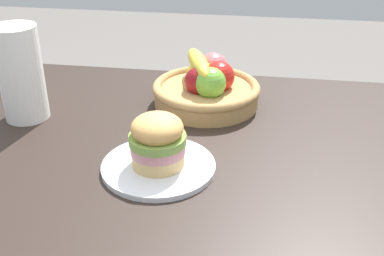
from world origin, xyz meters
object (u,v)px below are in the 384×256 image
(fruit_basket, at_px, (207,87))
(plate, at_px, (159,166))
(sandwich, at_px, (158,140))
(paper_towel_roll, at_px, (21,74))

(fruit_basket, bearing_deg, plate, -99.93)
(plate, bearing_deg, sandwich, -135.00)
(plate, xyz_separation_m, sandwich, (-0.00, -0.00, 0.06))
(sandwich, xyz_separation_m, paper_towel_roll, (-0.39, 0.19, 0.05))
(plate, bearing_deg, paper_towel_roll, 153.77)
(sandwich, bearing_deg, fruit_basket, 80.07)
(plate, relative_size, paper_towel_roll, 1.01)
(plate, xyz_separation_m, fruit_basket, (0.06, 0.34, 0.04))
(sandwich, relative_size, fruit_basket, 0.41)
(fruit_basket, bearing_deg, paper_towel_roll, -161.37)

